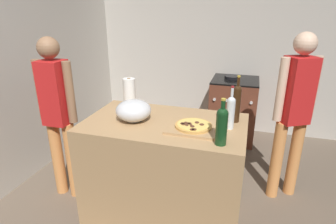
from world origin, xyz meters
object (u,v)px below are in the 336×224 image
mixing_bowl (134,110)px  wine_bottle_amber (237,102)px  paper_towel_roll (129,92)px  wine_bottle_dark (222,124)px  wine_bottle_green (231,111)px  person_in_stripes (58,111)px  person_in_red (294,108)px  pizza (193,125)px  stove (233,110)px

mixing_bowl → wine_bottle_amber: bearing=15.1°
paper_towel_roll → wine_bottle_dark: 1.08m
wine_bottle_green → person_in_stripes: bearing=-178.7°
wine_bottle_amber → person_in_red: person_in_red is taller
wine_bottle_amber → mixing_bowl: bearing=-164.9°
pizza → paper_towel_roll: (-0.69, 0.37, 0.10)m
pizza → stove: pizza is taller
mixing_bowl → stove: bearing=68.5°
wine_bottle_amber → person_in_red: 0.67m
wine_bottle_dark → person_in_red: size_ratio=0.21×
wine_bottle_green → stove: 1.83m
wine_bottle_dark → person_in_stripes: person_in_stripes is taller
wine_bottle_dark → paper_towel_roll: bearing=148.7°
wine_bottle_green → paper_towel_roll: bearing=164.1°
person_in_stripes → person_in_red: person_in_red is taller
mixing_bowl → wine_bottle_dark: size_ratio=0.88×
pizza → wine_bottle_dark: (0.23, -0.19, 0.12)m
mixing_bowl → wine_bottle_dark: wine_bottle_dark is taller
mixing_bowl → paper_towel_roll: paper_towel_roll is taller
person_in_stripes → person_in_red: (2.08, 0.60, 0.03)m
paper_towel_roll → wine_bottle_dark: bearing=-31.3°
wine_bottle_amber → stove: (-0.10, 1.58, -0.64)m
stove → person_in_stripes: person_in_stripes is taller
wine_bottle_green → person_in_stripes: (-1.55, -0.04, -0.15)m
person_in_stripes → mixing_bowl: bearing=-2.5°
paper_towel_roll → wine_bottle_green: size_ratio=0.78×
wine_bottle_dark → pizza: bearing=140.3°
wine_bottle_green → wine_bottle_amber: bearing=77.5°
pizza → person_in_red: size_ratio=0.18×
paper_towel_roll → wine_bottle_dark: (0.93, -0.56, 0.02)m
wine_bottle_dark → person_in_red: person_in_red is taller
pizza → wine_bottle_amber: wine_bottle_amber is taller
paper_towel_roll → person_in_stripes: (-0.59, -0.31, -0.14)m
wine_bottle_dark → person_in_stripes: 1.54m
paper_towel_roll → person_in_red: person_in_red is taller
wine_bottle_green → person_in_red: bearing=46.8°
stove → person_in_red: 1.40m
person_in_red → wine_bottle_dark: bearing=-123.4°
wine_bottle_green → person_in_red: (0.53, 0.57, -0.12)m
wine_bottle_dark → person_in_stripes: bearing=170.4°
pizza → person_in_red: person_in_red is taller
paper_towel_roll → mixing_bowl: bearing=-61.5°
wine_bottle_green → person_in_stripes: 1.55m
wine_bottle_dark → stove: bearing=90.9°
wine_bottle_green → person_in_red: person_in_red is taller
stove → mixing_bowl: bearing=-111.5°
mixing_bowl → wine_bottle_green: wine_bottle_green is taller
pizza → person_in_stripes: (-1.28, 0.06, -0.04)m
person_in_red → pizza: bearing=-140.1°
mixing_bowl → person_in_stripes: bearing=177.5°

